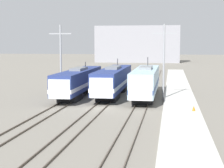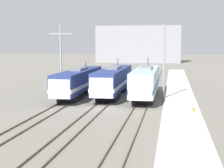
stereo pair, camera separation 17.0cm
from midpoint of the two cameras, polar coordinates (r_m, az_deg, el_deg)
ground_plane at (r=43.77m, az=-1.96°, el=-3.56°), size 400.00×400.00×0.00m
rail_pair_far_left at (r=44.89m, az=-7.91°, el=-3.27°), size 1.51×120.00×0.15m
rail_pair_center at (r=43.76m, az=-1.96°, el=-3.46°), size 1.51×120.00×0.15m
rail_pair_far_right at (r=43.12m, az=4.24°, el=-3.62°), size 1.51×120.00×0.15m
locomotive_far_left at (r=52.54m, az=-5.31°, el=0.35°), size 2.87×19.01×4.62m
locomotive_center at (r=52.92m, az=0.02°, el=0.51°), size 3.11×19.02×5.08m
locomotive_far_right at (r=50.77m, az=5.02°, el=0.30°), size 3.01×18.12×5.39m
catenary_tower_left at (r=51.45m, az=-7.91°, el=3.85°), size 3.14×0.26×9.90m
catenary_tower_right at (r=49.24m, az=7.81°, el=3.74°), size 3.14×0.26×9.90m
platform at (r=42.98m, az=10.36°, el=-3.66°), size 4.00×120.00×0.27m
traffic_cone at (r=40.83m, az=12.24°, el=-3.63°), size 0.36×0.36×0.56m
depot_building at (r=144.87m, az=3.88°, el=6.08°), size 32.00×9.04×13.87m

